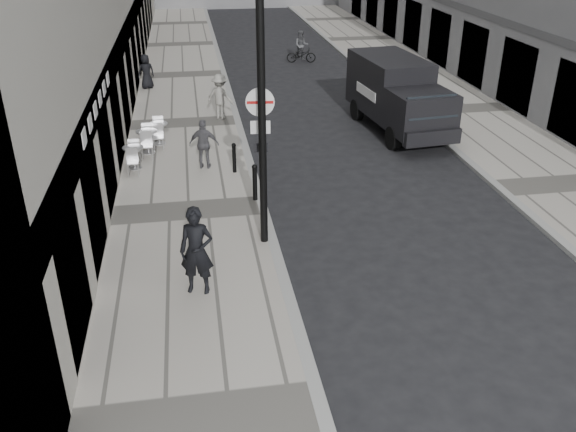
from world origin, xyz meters
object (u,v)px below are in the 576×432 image
Objects in this scene: walking_man at (197,251)px; lamppost at (261,84)px; sign_post at (261,142)px; cyclist at (301,50)px; panel_van at (397,92)px.

lamppost is (1.64, 1.95, 2.91)m from walking_man.
sign_post reaches higher than walking_man.
lamppost reaches higher than walking_man.
lamppost is 20.19m from cyclist.
cyclist is at bearing 82.83° from sign_post.
lamppost reaches higher than panel_van.
sign_post is 0.68× the size of panel_van.
walking_man is 1.16× the size of cyclist.
panel_van is (5.87, 7.86, -2.56)m from lamppost.
sign_post is 2.29× the size of cyclist.
sign_post is 19.70m from cyclist.
panel_van is at bearing 66.61° from walking_man.
panel_van reaches higher than cyclist.
walking_man is 22.22m from cyclist.
walking_man is 0.51× the size of sign_post.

